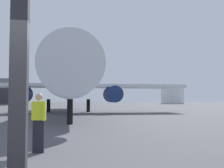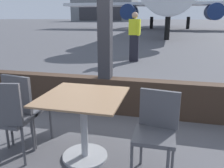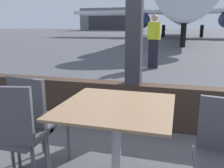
{
  "view_description": "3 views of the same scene",
  "coord_description": "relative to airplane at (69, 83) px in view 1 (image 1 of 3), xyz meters",
  "views": [
    {
      "loc": [
        0.58,
        -3.38,
        1.56
      ],
      "look_at": [
        3.69,
        15.39,
        2.64
      ],
      "focal_mm": 43.3,
      "sensor_mm": 36.0,
      "label": 1
    },
    {
      "loc": [
        1.01,
        -3.67,
        1.57
      ],
      "look_at": [
        0.25,
        -0.55,
        0.66
      ],
      "focal_mm": 37.87,
      "sensor_mm": 36.0,
      "label": 2
    },
    {
      "loc": [
        0.58,
        -3.12,
        1.35
      ],
      "look_at": [
        -0.21,
        -0.33,
        0.66
      ],
      "focal_mm": 38.3,
      "sensor_mm": 36.0,
      "label": 3
    }
  ],
  "objects": [
    {
      "name": "airplane",
      "position": [
        0.0,
        0.0,
        0.0
      ],
      "size": [
        27.84,
        34.98,
        10.32
      ],
      "color": "silver",
      "rests_on": "ground"
    },
    {
      "name": "ground_crew_worker",
      "position": [
        -1.0,
        -22.66,
        -2.53
      ],
      "size": [
        0.4,
        0.45,
        1.74
      ],
      "color": "black",
      "rests_on": "ground"
    },
    {
      "name": "fuel_storage_tank",
      "position": [
        36.8,
        60.45,
        -0.51
      ],
      "size": [
        8.03,
        8.03,
        5.84
      ],
      "primitive_type": "cylinder",
      "color": "white",
      "rests_on": "ground"
    },
    {
      "name": "ground_plane",
      "position": [
        -0.75,
        12.47,
        -3.44
      ],
      "size": [
        220.0,
        220.0,
        0.0
      ],
      "primitive_type": "plane",
      "color": "#4C4C51"
    },
    {
      "name": "window_frame",
      "position": [
        -0.75,
        -27.53,
        -2.05
      ],
      "size": [
        7.33,
        0.24,
        3.82
      ],
      "color": "#38281E",
      "rests_on": "ground"
    }
  ]
}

